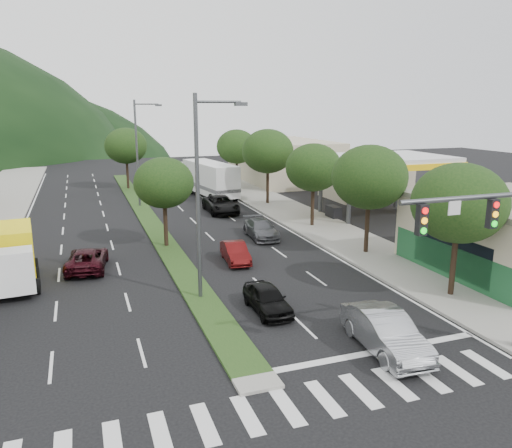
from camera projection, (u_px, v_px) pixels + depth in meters
name	position (u px, v px, depth m)	size (l,w,h in m)	color
ground	(253.00, 378.00, 17.69)	(160.00, 160.00, 0.00)	black
sidewalk_right	(293.00, 213.00, 44.68)	(5.00, 90.00, 0.15)	gray
median	(147.00, 217.00, 43.35)	(1.60, 56.00, 0.12)	#1C3B15
crosswalk	(274.00, 409.00, 15.86)	(19.00, 2.20, 0.01)	silver
traffic_signal	(500.00, 240.00, 18.16)	(6.12, 0.40, 7.00)	#47494C
gas_canopy	(377.00, 163.00, 43.00)	(12.20, 8.20, 5.25)	silver
bldg_right_far	(283.00, 161.00, 63.80)	(10.00, 16.00, 5.20)	#BAAC94
tree_r_a	(459.00, 203.00, 24.17)	(4.60, 4.60, 6.63)	black
tree_r_b	(370.00, 177.00, 31.46)	(4.80, 4.80, 6.94)	black
tree_r_c	(313.00, 168.00, 38.86)	(4.40, 4.40, 6.48)	black
tree_r_d	(268.00, 151.00, 47.92)	(5.00, 5.00, 7.17)	black
tree_r_e	(237.00, 147.00, 57.16)	(4.60, 4.60, 6.71)	black
tree_med_near	(164.00, 183.00, 33.18)	(4.00, 4.00, 6.02)	black
tree_med_far	(126.00, 146.00, 56.88)	(4.80, 4.80, 6.94)	black
streetlight_near	(202.00, 188.00, 23.81)	(2.60, 0.25, 10.00)	#47494C
streetlight_mid	(139.00, 148.00, 46.73)	(2.60, 0.25, 10.00)	#47494C
sedan_silver	(385.00, 332.00, 19.52)	(1.68, 4.82, 1.59)	gray
suv_maroon	(87.00, 259.00, 29.34)	(2.15, 4.66, 1.30)	black
car_queue_a	(267.00, 299.00, 23.30)	(1.50, 3.73, 1.27)	black
car_queue_b	(261.00, 229.00, 36.50)	(1.83, 4.49, 1.30)	#55565B
car_queue_c	(235.00, 252.00, 30.77)	(1.29, 3.69, 1.22)	#510D0D
car_queue_d	(221.00, 204.00, 45.11)	(2.50, 5.43, 1.51)	black
box_truck	(13.00, 258.00, 26.88)	(2.83, 6.28, 3.01)	white
motorhome	(210.00, 179.00, 52.69)	(4.10, 9.77, 3.64)	white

